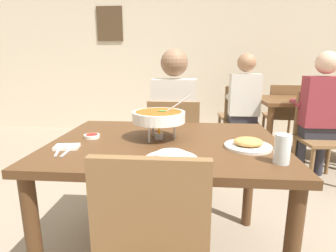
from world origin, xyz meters
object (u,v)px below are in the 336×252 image
(drink_glass, at_px, (282,150))
(chair_bg_window, at_px, (282,112))
(chair_diner_main, at_px, (174,145))
(curry_bowl, at_px, (159,117))
(diner_main, at_px, (174,117))
(chair_bg_left, at_px, (241,118))
(rice_plate, at_px, (171,157))
(patron_bg_left, at_px, (244,100))
(dining_table_main, at_px, (166,159))
(sauce_dish, at_px, (92,136))
(dining_table_far, at_px, (300,110))
(chair_bg_middle, at_px, (319,131))
(chair_bg_corner, at_px, (242,111))
(patron_bg_middle, at_px, (319,109))
(appetizer_plate, at_px, (248,144))

(drink_glass, height_order, chair_bg_window, drink_glass)
(chair_diner_main, bearing_deg, curry_bowl, -93.36)
(diner_main, xyz_separation_m, chair_bg_left, (0.79, 1.19, -0.24))
(rice_plate, bearing_deg, patron_bg_left, 71.76)
(drink_glass, bearing_deg, dining_table_main, 150.38)
(rice_plate, height_order, sauce_dish, rice_plate)
(diner_main, height_order, dining_table_far, diner_main)
(diner_main, distance_m, chair_bg_left, 1.45)
(dining_table_far, bearing_deg, diner_main, -143.17)
(chair_diner_main, height_order, chair_bg_middle, same)
(diner_main, height_order, chair_bg_corner, diner_main)
(dining_table_main, relative_size, patron_bg_left, 0.97)
(sauce_dish, height_order, patron_bg_middle, patron_bg_middle)
(drink_glass, relative_size, chair_bg_left, 0.14)
(sauce_dish, distance_m, chair_bg_left, 2.33)
(drink_glass, xyz_separation_m, dining_table_far, (0.93, 2.20, -0.20))
(chair_bg_middle, bearing_deg, chair_bg_left, 136.37)
(appetizer_plate, xyz_separation_m, patron_bg_middle, (1.01, 1.45, -0.05))
(diner_main, height_order, chair_bg_window, diner_main)
(curry_bowl, xyz_separation_m, patron_bg_left, (0.83, 1.88, -0.16))
(diner_main, xyz_separation_m, patron_bg_left, (0.79, 1.11, 0.00))
(chair_diner_main, bearing_deg, chair_bg_window, 49.29)
(diner_main, height_order, drink_glass, diner_main)
(dining_table_far, relative_size, chair_bg_corner, 1.11)
(dining_table_main, xyz_separation_m, chair_diner_main, (-0.00, 0.77, -0.15))
(patron_bg_left, bearing_deg, chair_bg_window, 39.27)
(curry_bowl, xyz_separation_m, chair_bg_left, (0.84, 1.95, -0.39))
(chair_diner_main, xyz_separation_m, chair_bg_window, (1.45, 1.68, 0.00))
(drink_glass, xyz_separation_m, chair_bg_window, (0.91, 2.75, -0.32))
(chair_bg_left, bearing_deg, diner_main, -123.75)
(diner_main, bearing_deg, curry_bowl, -93.22)
(dining_table_main, xyz_separation_m, diner_main, (0.00, 0.80, 0.08))
(chair_diner_main, xyz_separation_m, rice_plate, (0.05, -1.09, 0.28))
(chair_bg_window, bearing_deg, diner_main, -131.27)
(dining_table_far, bearing_deg, appetizer_plate, -117.34)
(chair_diner_main, relative_size, drink_glass, 6.92)
(dining_table_main, height_order, patron_bg_middle, patron_bg_middle)
(dining_table_main, relative_size, chair_bg_corner, 1.41)
(rice_plate, height_order, chair_bg_corner, chair_bg_corner)
(appetizer_plate, bearing_deg, chair_bg_corner, 80.03)
(chair_bg_corner, bearing_deg, patron_bg_middle, -63.36)
(appetizer_plate, bearing_deg, chair_bg_window, 68.32)
(dining_table_main, distance_m, appetizer_plate, 0.46)
(rice_plate, relative_size, chair_bg_middle, 0.27)
(diner_main, relative_size, patron_bg_left, 1.00)
(curry_bowl, height_order, drink_glass, curry_bowl)
(rice_plate, xyz_separation_m, chair_bg_middle, (1.41, 1.67, -0.28))
(chair_diner_main, bearing_deg, patron_bg_middle, 22.19)
(appetizer_plate, relative_size, chair_bg_window, 0.27)
(diner_main, distance_m, chair_bg_middle, 1.58)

